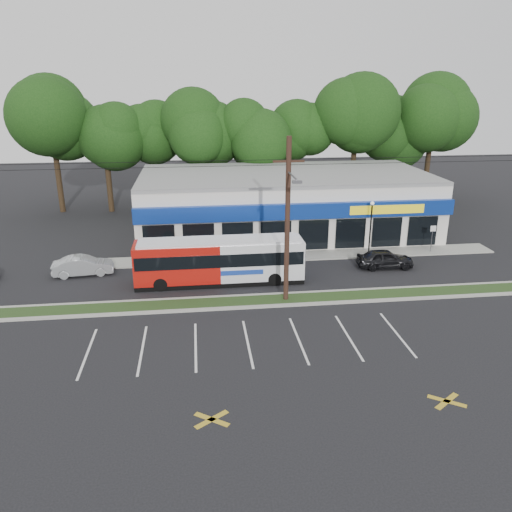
{
  "coord_description": "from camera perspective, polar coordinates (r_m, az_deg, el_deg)",
  "views": [
    {
      "loc": [
        -2.26,
        -26.84,
        12.91
      ],
      "look_at": [
        1.63,
        5.0,
        1.59
      ],
      "focal_mm": 35.0,
      "sensor_mm": 36.0,
      "label": 1
    }
  ],
  "objects": [
    {
      "name": "car_silver",
      "position": [
        36.88,
        -19.16,
        -1.05
      ],
      "size": [
        4.24,
        1.9,
        1.35
      ],
      "primitive_type": "imported",
      "rotation": [
        0.0,
        0.0,
        1.69
      ],
      "color": "#9CA0A3",
      "rests_on": "ground"
    },
    {
      "name": "curb_south",
      "position": [
        29.97,
        -1.98,
        -5.93
      ],
      "size": [
        40.0,
        0.25,
        0.14
      ],
      "primitive_type": "cube",
      "color": "#9E9E93",
      "rests_on": "ground"
    },
    {
      "name": "grass_strip",
      "position": [
        30.75,
        -2.12,
        -5.27
      ],
      "size": [
        40.0,
        1.6,
        0.12
      ],
      "primitive_type": "cube",
      "color": "#243515",
      "rests_on": "ground"
    },
    {
      "name": "pedestrian_a",
      "position": [
        35.27,
        0.4,
        -0.7
      ],
      "size": [
        0.67,
        0.61,
        1.53
      ],
      "primitive_type": "imported",
      "rotation": [
        0.0,
        0.0,
        3.73
      ],
      "color": "silver",
      "rests_on": "ground"
    },
    {
      "name": "utility_pole",
      "position": [
        29.21,
        3.32,
        4.54
      ],
      "size": [
        50.0,
        2.77,
        10.0
      ],
      "color": "black",
      "rests_on": "ground"
    },
    {
      "name": "metrobus",
      "position": [
        33.35,
        -4.18,
        -0.44
      ],
      "size": [
        11.22,
        2.42,
        3.02
      ],
      "rotation": [
        0.0,
        0.0,
        0.0
      ],
      "color": "#B2140D",
      "rests_on": "ground"
    },
    {
      "name": "tree_line",
      "position": [
        53.4,
        -0.22,
        14.62
      ],
      "size": [
        46.76,
        6.76,
        11.83
      ],
      "color": "black",
      "rests_on": "ground"
    },
    {
      "name": "strip_mall",
      "position": [
        44.65,
        3.25,
        6.13
      ],
      "size": [
        25.0,
        12.55,
        5.3
      ],
      "color": "silver",
      "rests_on": "ground"
    },
    {
      "name": "car_dark",
      "position": [
        37.35,
        14.53,
        -0.3
      ],
      "size": [
        4.11,
        1.8,
        1.38
      ],
      "primitive_type": "imported",
      "rotation": [
        0.0,
        0.0,
        1.53
      ],
      "color": "black",
      "rests_on": "ground"
    },
    {
      "name": "pedestrian_b",
      "position": [
        36.16,
        0.69,
        -0.19
      ],
      "size": [
        0.85,
        0.73,
        1.51
      ],
      "primitive_type": "imported",
      "rotation": [
        0.0,
        0.0,
        3.38
      ],
      "color": "silver",
      "rests_on": "ground"
    },
    {
      "name": "sidewalk",
      "position": [
        38.76,
        4.23,
        0.01
      ],
      "size": [
        32.0,
        2.2,
        0.1
      ],
      "primitive_type": "cube",
      "color": "#9E9E93",
      "rests_on": "ground"
    },
    {
      "name": "lamp_post",
      "position": [
        39.38,
        13.0,
        3.87
      ],
      "size": [
        0.3,
        0.3,
        4.25
      ],
      "color": "black",
      "rests_on": "ground"
    },
    {
      "name": "curb_north",
      "position": [
        31.51,
        -2.26,
        -4.62
      ],
      "size": [
        40.0,
        0.25,
        0.14
      ],
      "primitive_type": "cube",
      "color": "#9E9E93",
      "rests_on": "ground"
    },
    {
      "name": "ground",
      "position": [
        29.87,
        -1.95,
        -6.18
      ],
      "size": [
        120.0,
        120.0,
        0.0
      ],
      "primitive_type": "plane",
      "color": "black",
      "rests_on": "ground"
    },
    {
      "name": "sign_post",
      "position": [
        41.43,
        19.52,
        2.4
      ],
      "size": [
        0.45,
        0.1,
        2.23
      ],
      "color": "#59595E",
      "rests_on": "ground"
    }
  ]
}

